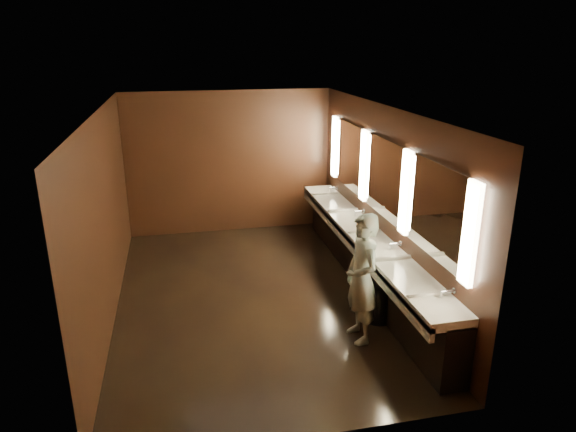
# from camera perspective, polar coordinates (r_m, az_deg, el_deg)

# --- Properties ---
(floor) EXTENTS (6.00, 6.00, 0.00)m
(floor) POSITION_cam_1_polar(r_m,az_deg,el_deg) (7.89, -3.79, -8.93)
(floor) COLOR black
(floor) RESTS_ON ground
(ceiling) EXTENTS (4.00, 6.00, 0.02)m
(ceiling) POSITION_cam_1_polar(r_m,az_deg,el_deg) (7.04, -4.29, 11.67)
(ceiling) COLOR #2D2D2B
(ceiling) RESTS_ON wall_back
(wall_back) EXTENTS (4.00, 0.02, 2.80)m
(wall_back) POSITION_cam_1_polar(r_m,az_deg,el_deg) (10.22, -6.52, 5.89)
(wall_back) COLOR black
(wall_back) RESTS_ON floor
(wall_front) EXTENTS (4.00, 0.02, 2.80)m
(wall_front) POSITION_cam_1_polar(r_m,az_deg,el_deg) (4.63, 1.54, -10.58)
(wall_front) COLOR black
(wall_front) RESTS_ON floor
(wall_left) EXTENTS (0.02, 6.00, 2.80)m
(wall_left) POSITION_cam_1_polar(r_m,az_deg,el_deg) (7.35, -19.63, -0.30)
(wall_left) COLOR black
(wall_left) RESTS_ON floor
(wall_right) EXTENTS (0.02, 6.00, 2.80)m
(wall_right) POSITION_cam_1_polar(r_m,az_deg,el_deg) (7.87, 10.54, 1.73)
(wall_right) COLOR black
(wall_right) RESTS_ON floor
(sink_counter) EXTENTS (0.55, 5.40, 1.01)m
(sink_counter) POSITION_cam_1_polar(r_m,az_deg,el_deg) (8.10, 8.81, -4.48)
(sink_counter) COLOR black
(sink_counter) RESTS_ON floor
(mirror_band) EXTENTS (0.06, 5.03, 1.15)m
(mirror_band) POSITION_cam_1_polar(r_m,az_deg,el_deg) (7.76, 10.56, 4.19)
(mirror_band) COLOR #FCE9B7
(mirror_band) RESTS_ON wall_right
(person) EXTENTS (0.45, 0.65, 1.70)m
(person) POSITION_cam_1_polar(r_m,az_deg,el_deg) (6.55, 8.20, -6.91)
(person) COLOR #8ECDD4
(person) RESTS_ON floor
(trash_bin) EXTENTS (0.38, 0.38, 0.56)m
(trash_bin) POSITION_cam_1_polar(r_m,az_deg,el_deg) (7.26, 10.00, -9.37)
(trash_bin) COLOR black
(trash_bin) RESTS_ON floor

